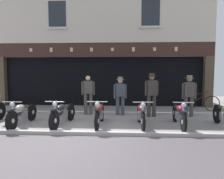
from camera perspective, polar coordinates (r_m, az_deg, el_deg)
The scene contains 13 objects.
ground at distance 5.33m, azimuth -9.55°, elevation -15.70°, with size 23.31×22.00×0.18m.
shop_facade at distance 12.90m, azimuth -1.83°, elevation 4.41°, with size 11.61×4.42×6.36m.
motorcycle_left at distance 7.79m, azimuth -23.07°, elevation -5.91°, with size 0.62×2.04×0.91m.
motorcycle_center_left at distance 7.38m, azimuth -13.10°, elevation -6.21°, with size 0.62×2.07×0.92m.
motorcycle_center at distance 7.12m, azimuth -3.37°, elevation -6.42°, with size 0.62×2.08×0.93m.
motorcycle_center_right at distance 7.06m, azimuth 7.85°, elevation -6.58°, with size 0.62×2.00×0.92m.
motorcycle_right at distance 7.35m, azimuth 17.69°, elevation -6.34°, with size 0.62×2.06×0.92m.
salesman_left at distance 9.02m, azimuth -6.47°, elevation -0.97°, with size 0.55×0.27×1.65m.
shopkeeper_center at distance 8.83m, azimuth 2.24°, elevation -1.20°, with size 0.55×0.35×1.61m.
salesman_right at distance 8.61m, azimuth 10.66°, elevation -0.82°, with size 0.55×0.35×1.76m.
assistant_far_right at distance 9.05m, azimuth 20.11°, elevation -1.11°, with size 0.56×0.35×1.68m.
advert_board_near at distance 11.33m, azimuth 10.13°, elevation 3.62°, with size 0.68×0.03×1.04m.
leaning_bicycle at distance 10.75m, azimuth 22.73°, elevation -3.24°, with size 1.79×0.50×0.95m.
Camera 1 is at (1.12, -5.85, 1.83)m, focal length 33.81 mm.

